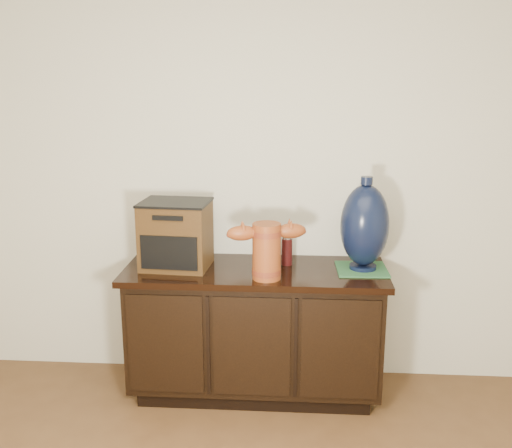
# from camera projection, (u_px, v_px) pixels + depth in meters

# --- Properties ---
(room) EXTENTS (5.00, 5.00, 5.00)m
(room) POSITION_uv_depth(u_px,v_px,m) (166.00, 374.00, 1.05)
(room) COLOR #51341B
(room) RESTS_ON ground
(sideboard) EXTENTS (1.46, 0.56, 0.75)m
(sideboard) POSITION_uv_depth(u_px,v_px,m) (255.00, 330.00, 3.43)
(sideboard) COLOR black
(sideboard) RESTS_ON ground
(terracotta_vessel) EXTENTS (0.43, 0.19, 0.30)m
(terracotta_vessel) POSITION_uv_depth(u_px,v_px,m) (267.00, 248.00, 3.14)
(terracotta_vessel) COLOR #96441B
(terracotta_vessel) RESTS_ON sideboard
(tv_radio) EXTENTS (0.40, 0.33, 0.38)m
(tv_radio) POSITION_uv_depth(u_px,v_px,m) (176.00, 235.00, 3.33)
(tv_radio) COLOR #3D260F
(tv_radio) RESTS_ON sideboard
(green_mat) EXTENTS (0.28, 0.28, 0.01)m
(green_mat) POSITION_uv_depth(u_px,v_px,m) (362.00, 269.00, 3.32)
(green_mat) COLOR #285A32
(green_mat) RESTS_ON sideboard
(lamp_base) EXTENTS (0.27, 0.27, 0.51)m
(lamp_base) POSITION_uv_depth(u_px,v_px,m) (365.00, 226.00, 3.25)
(lamp_base) COLOR black
(lamp_base) RESTS_ON green_mat
(spray_can) EXTENTS (0.06, 0.06, 0.18)m
(spray_can) POSITION_uv_depth(u_px,v_px,m) (287.00, 250.00, 3.39)
(spray_can) COLOR #500D0D
(spray_can) RESTS_ON sideboard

